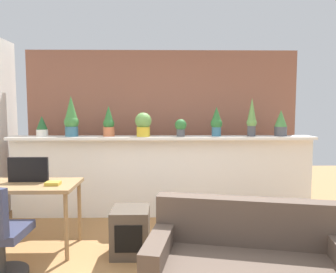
# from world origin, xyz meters

# --- Properties ---
(divider_wall) EXTENTS (4.32, 0.16, 1.14)m
(divider_wall) POSITION_xyz_m (0.00, 2.00, 0.57)
(divider_wall) COLOR white
(divider_wall) RESTS_ON ground
(plant_shelf) EXTENTS (4.32, 0.35, 0.04)m
(plant_shelf) POSITION_xyz_m (0.00, 1.96, 1.16)
(plant_shelf) COLOR white
(plant_shelf) RESTS_ON divider_wall
(brick_wall_behind) EXTENTS (4.32, 0.10, 2.50)m
(brick_wall_behind) POSITION_xyz_m (0.00, 2.60, 1.25)
(brick_wall_behind) COLOR #935B47
(brick_wall_behind) RESTS_ON ground
(potted_plant_0) EXTENTS (0.16, 0.16, 0.29)m
(potted_plant_0) POSITION_xyz_m (-1.71, 1.98, 1.32)
(potted_plant_0) COLOR silver
(potted_plant_0) RESTS_ON plant_shelf
(potted_plant_1) EXTENTS (0.20, 0.20, 0.57)m
(potted_plant_1) POSITION_xyz_m (-1.29, 1.96, 1.44)
(potted_plant_1) COLOR #386B84
(potted_plant_1) RESTS_ON plant_shelf
(potted_plant_2) EXTENTS (0.16, 0.16, 0.44)m
(potted_plant_2) POSITION_xyz_m (-0.77, 1.99, 1.38)
(potted_plant_2) COLOR #C66B42
(potted_plant_2) RESTS_ON plant_shelf
(potted_plant_3) EXTENTS (0.23, 0.23, 0.34)m
(potted_plant_3) POSITION_xyz_m (-0.27, 1.93, 1.36)
(potted_plant_3) COLOR gold
(potted_plant_3) RESTS_ON plant_shelf
(potted_plant_4) EXTENTS (0.17, 0.17, 0.25)m
(potted_plant_4) POSITION_xyz_m (0.26, 1.93, 1.31)
(potted_plant_4) COLOR #4C4C51
(potted_plant_4) RESTS_ON plant_shelf
(potted_plant_5) EXTENTS (0.17, 0.17, 0.42)m
(potted_plant_5) POSITION_xyz_m (0.78, 1.97, 1.39)
(potted_plant_5) COLOR #386B84
(potted_plant_5) RESTS_ON plant_shelf
(potted_plant_6) EXTENTS (0.14, 0.14, 0.55)m
(potted_plant_6) POSITION_xyz_m (1.28, 1.95, 1.44)
(potted_plant_6) COLOR #4C4C51
(potted_plant_6) RESTS_ON plant_shelf
(potted_plant_7) EXTENTS (0.18, 0.18, 0.37)m
(potted_plant_7) POSITION_xyz_m (1.71, 1.98, 1.37)
(potted_plant_7) COLOR #4C4C51
(potted_plant_7) RESTS_ON plant_shelf
(desk) EXTENTS (1.10, 0.60, 0.75)m
(desk) POSITION_xyz_m (-1.48, 0.91, 0.67)
(desk) COLOR #99754C
(desk) RESTS_ON ground
(tv_monitor) EXTENTS (0.44, 0.04, 0.28)m
(tv_monitor) POSITION_xyz_m (-1.49, 0.99, 0.89)
(tv_monitor) COLOR black
(tv_monitor) RESTS_ON desk
(side_cube_shelf) EXTENTS (0.40, 0.41, 0.50)m
(side_cube_shelf) POSITION_xyz_m (-0.34, 0.79, 0.25)
(side_cube_shelf) COLOR #4C4238
(side_cube_shelf) RESTS_ON ground
(book_on_desk) EXTENTS (0.15, 0.11, 0.04)m
(book_on_desk) POSITION_xyz_m (-1.17, 0.84, 0.77)
(book_on_desk) COLOR gold
(book_on_desk) RESTS_ON desk
(couch) EXTENTS (1.68, 1.05, 0.80)m
(couch) POSITION_xyz_m (0.68, -0.11, 0.28)
(couch) COLOR brown
(couch) RESTS_ON ground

